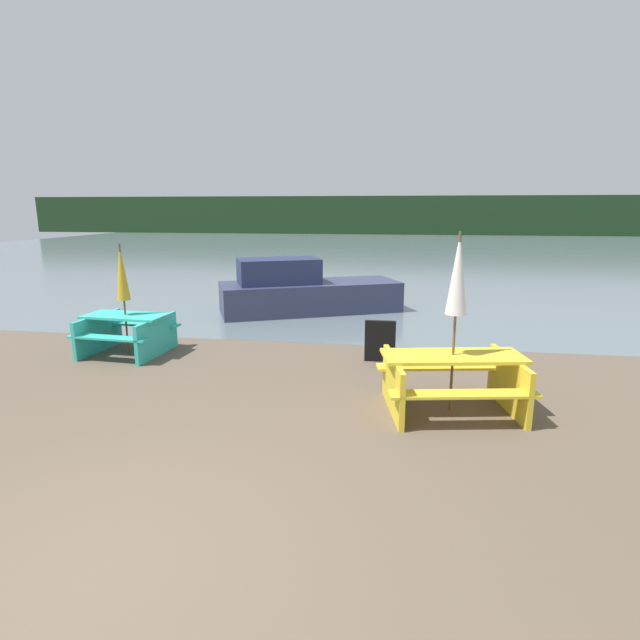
# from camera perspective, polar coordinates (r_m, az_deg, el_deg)

# --- Properties ---
(ground_plane) EXTENTS (60.00, 60.00, 0.00)m
(ground_plane) POSITION_cam_1_polar(r_m,az_deg,el_deg) (4.58, -23.58, -24.66)
(ground_plane) COLOR brown
(water) EXTENTS (60.00, 50.00, 0.00)m
(water) POSITION_cam_1_polar(r_m,az_deg,el_deg) (34.89, 5.41, 8.13)
(water) COLOR slate
(water) RESTS_ON ground_plane
(far_treeline) EXTENTS (80.00, 1.60, 4.00)m
(far_treeline) POSITION_cam_1_polar(r_m,az_deg,el_deg) (54.76, 6.82, 11.81)
(far_treeline) COLOR #193319
(far_treeline) RESTS_ON water
(picnic_table_yellow) EXTENTS (2.08, 1.69, 0.79)m
(picnic_table_yellow) POSITION_cam_1_polar(r_m,az_deg,el_deg) (7.00, 14.81, -6.30)
(picnic_table_yellow) COLOR yellow
(picnic_table_yellow) RESTS_ON ground_plane
(picnic_table_teal) EXTENTS (1.62, 1.48, 0.76)m
(picnic_table_teal) POSITION_cam_1_polar(r_m,az_deg,el_deg) (10.10, -21.22, -1.11)
(picnic_table_teal) COLOR #33B7A8
(picnic_table_teal) RESTS_ON ground_plane
(umbrella_gold) EXTENTS (0.24, 0.24, 2.08)m
(umbrella_gold) POSITION_cam_1_polar(r_m,az_deg,el_deg) (9.91, -21.72, 5.01)
(umbrella_gold) COLOR brown
(umbrella_gold) RESTS_ON ground_plane
(umbrella_white) EXTENTS (0.28, 0.28, 2.42)m
(umbrella_white) POSITION_cam_1_polar(r_m,az_deg,el_deg) (6.69, 15.47, 4.95)
(umbrella_white) COLOR brown
(umbrella_white) RESTS_ON ground_plane
(boat) EXTENTS (4.95, 3.42, 1.44)m
(boat) POSITION_cam_1_polar(r_m,az_deg,el_deg) (13.26, -1.84, 3.24)
(boat) COLOR #333856
(boat) RESTS_ON water
(signboard) EXTENTS (0.55, 0.08, 0.75)m
(signboard) POSITION_cam_1_polar(r_m,az_deg,el_deg) (9.01, 6.88, -2.41)
(signboard) COLOR black
(signboard) RESTS_ON ground_plane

